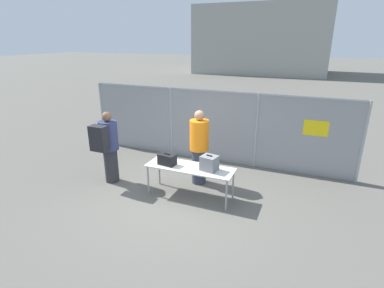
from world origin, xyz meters
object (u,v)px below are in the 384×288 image
object	(u,v)px
inspection_table	(190,169)
traveler_hooded	(108,145)
suitcase_black	(167,159)
utility_trailer	(251,138)
security_worker_near	(199,147)
suitcase_grey	(209,163)

from	to	relation	value
inspection_table	traveler_hooded	size ratio (longest dim) A/B	1.10
suitcase_black	traveler_hooded	size ratio (longest dim) A/B	0.23
traveler_hooded	utility_trailer	bearing A→B (deg)	41.26
traveler_hooded	utility_trailer	xyz separation A→B (m)	(2.78, 3.59, -0.58)
traveler_hooded	security_worker_near	xyz separation A→B (m)	(2.06, 0.83, -0.03)
suitcase_black	inspection_table	bearing A→B (deg)	7.76
suitcase_black	security_worker_near	distance (m)	0.93
inspection_table	suitcase_grey	xyz separation A→B (m)	(0.45, 0.01, 0.22)
traveler_hooded	utility_trailer	world-z (taller)	traveler_hooded
suitcase_black	utility_trailer	size ratio (longest dim) A/B	0.10
inspection_table	utility_trailer	xyz separation A→B (m)	(0.65, 3.49, -0.26)
suitcase_black	security_worker_near	size ratio (longest dim) A/B	0.22
security_worker_near	suitcase_black	bearing A→B (deg)	78.71
inspection_table	security_worker_near	size ratio (longest dim) A/B	1.07
security_worker_near	suitcase_grey	bearing A→B (deg)	144.24
utility_trailer	suitcase_grey	bearing A→B (deg)	-93.26
suitcase_black	suitcase_grey	world-z (taller)	suitcase_grey
suitcase_grey	utility_trailer	size ratio (longest dim) A/B	0.09
suitcase_grey	inspection_table	bearing A→B (deg)	-178.94
suitcase_grey	security_worker_near	bearing A→B (deg)	125.56
inspection_table	suitcase_black	bearing A→B (deg)	-172.24
inspection_table	traveler_hooded	world-z (taller)	traveler_hooded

